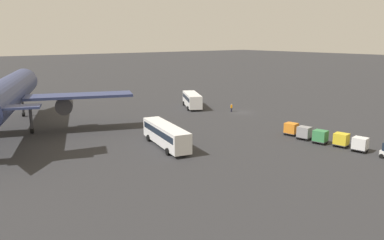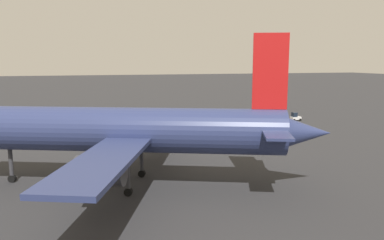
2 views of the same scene
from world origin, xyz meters
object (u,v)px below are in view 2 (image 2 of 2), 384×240
(cargo_cart_yellow, at_px, (270,117))
(cargo_cart_white, at_px, (281,117))
(shuttle_bus_far, at_px, (244,133))
(shuttle_bus_near, at_px, (105,120))
(baggage_tug, at_px, (295,117))
(cargo_cart_green, at_px, (261,118))
(worker_person, at_px, (145,120))
(airplane, at_px, (123,131))
(cargo_cart_orange, at_px, (237,119))
(cargo_cart_grey, at_px, (249,119))

(cargo_cart_yellow, bearing_deg, cargo_cart_white, 179.19)
(shuttle_bus_far, bearing_deg, cargo_cart_yellow, -116.29)
(shuttle_bus_far, height_order, cargo_cart_white, shuttle_bus_far)
(shuttle_bus_near, xyz_separation_m, baggage_tug, (-45.22, 1.58, -1.01))
(shuttle_bus_far, xyz_separation_m, cargo_cart_green, (-12.86, -19.39, -0.76))
(baggage_tug, xyz_separation_m, cargo_cart_yellow, (6.88, 0.23, 0.25))
(baggage_tug, relative_size, cargo_cart_green, 1.07)
(worker_person, xyz_separation_m, cargo_cart_green, (-26.30, 6.44, 0.32))
(cargo_cart_green, bearing_deg, worker_person, -13.75)
(airplane, distance_m, shuttle_bus_near, 38.53)
(shuttle_bus_near, relative_size, cargo_cart_orange, 4.64)
(cargo_cart_yellow, relative_size, cargo_cart_green, 1.00)
(baggage_tug, relative_size, cargo_cart_orange, 1.07)
(cargo_cart_green, bearing_deg, cargo_cart_orange, -5.10)
(airplane, bearing_deg, cargo_cart_yellow, -115.32)
(cargo_cart_orange, bearing_deg, worker_person, -16.11)
(cargo_cart_grey, bearing_deg, shuttle_bus_near, -4.70)
(shuttle_bus_near, height_order, cargo_cart_orange, shuttle_bus_near)
(shuttle_bus_near, bearing_deg, cargo_cart_orange, -156.64)
(shuttle_bus_near, xyz_separation_m, cargo_cart_orange, (-29.62, 2.19, -0.76))
(baggage_tug, height_order, cargo_cart_green, baggage_tug)
(cargo_cart_grey, height_order, cargo_cart_orange, same)
(cargo_cart_yellow, distance_m, cargo_cart_orange, 8.72)
(cargo_cart_green, height_order, cargo_cart_grey, same)
(baggage_tug, bearing_deg, worker_person, -9.17)
(cargo_cart_orange, bearing_deg, shuttle_bus_near, -4.22)
(cargo_cart_grey, relative_size, cargo_cart_orange, 1.00)
(baggage_tug, bearing_deg, airplane, 38.24)
(cargo_cart_yellow, bearing_deg, baggage_tug, -178.11)
(worker_person, bearing_deg, shuttle_bus_near, 22.21)
(cargo_cart_green, xyz_separation_m, cargo_cart_grey, (2.90, -0.03, 0.00))
(shuttle_bus_far, relative_size, cargo_cart_white, 5.72)
(airplane, height_order, shuttle_bus_near, airplane)
(airplane, xyz_separation_m, cargo_cart_orange, (-29.62, -36.06, -5.40))
(shuttle_bus_far, bearing_deg, cargo_cart_green, -112.00)
(shuttle_bus_far, distance_m, worker_person, 29.13)
(baggage_tug, relative_size, worker_person, 1.39)
(worker_person, distance_m, cargo_cart_green, 27.08)
(cargo_cart_yellow, height_order, cargo_cart_orange, same)
(airplane, xyz_separation_m, worker_person, (-9.14, -41.98, -5.72))
(shuttle_bus_near, height_order, baggage_tug, shuttle_bus_near)
(cargo_cart_orange, bearing_deg, airplane, 50.60)
(shuttle_bus_near, xyz_separation_m, shuttle_bus_far, (-22.58, 22.09, -0.00))
(cargo_cart_green, bearing_deg, baggage_tug, -173.44)
(cargo_cart_white, bearing_deg, worker_person, -9.86)
(shuttle_bus_far, bearing_deg, cargo_cart_orange, -97.94)
(cargo_cart_orange, bearing_deg, baggage_tug, -177.77)
(shuttle_bus_far, bearing_deg, cargo_cart_grey, -105.58)
(cargo_cart_yellow, bearing_deg, cargo_cart_green, 17.19)
(worker_person, relative_size, cargo_cart_orange, 0.77)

